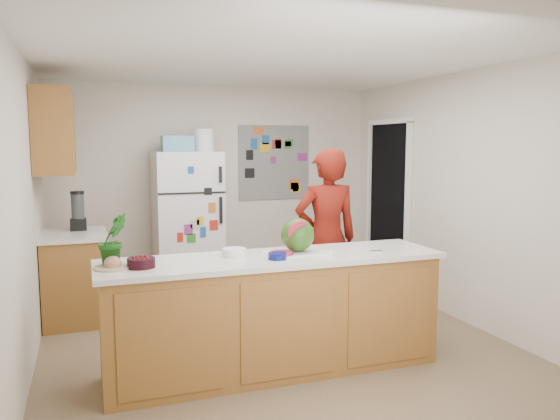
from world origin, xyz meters
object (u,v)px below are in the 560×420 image
object	(u,v)px
refrigerator	(187,225)
watermelon	(298,235)
person	(326,239)
cherry_bowl	(141,263)

from	to	relation	value
refrigerator	watermelon	distance (m)	2.37
person	watermelon	distance (m)	0.99
refrigerator	person	size ratio (longest dim) A/B	0.97
person	cherry_bowl	world-z (taller)	person
refrigerator	person	distance (m)	1.89
refrigerator	cherry_bowl	world-z (taller)	refrigerator
person	cherry_bowl	distance (m)	2.03
person	cherry_bowl	bearing A→B (deg)	29.29
refrigerator	cherry_bowl	bearing A→B (deg)	-107.27
refrigerator	watermelon	size ratio (longest dim) A/B	6.37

